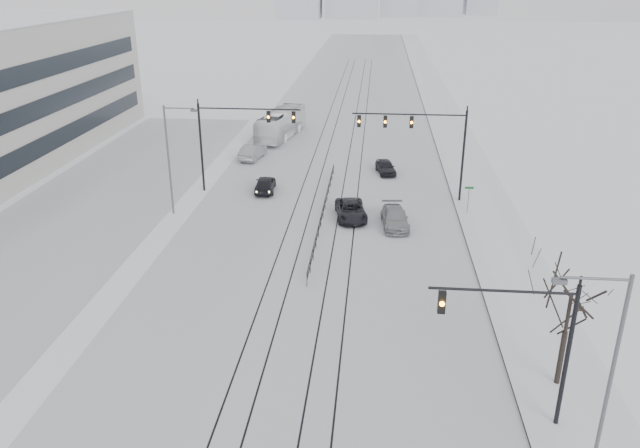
{
  "coord_description": "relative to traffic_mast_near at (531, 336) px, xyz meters",
  "views": [
    {
      "loc": [
        4.02,
        -17.07,
        18.68
      ],
      "look_at": [
        0.57,
        20.88,
        3.2
      ],
      "focal_mm": 35.0,
      "sensor_mm": 36.0,
      "label": 1
    }
  ],
  "objects": [
    {
      "name": "traffic_mast_nw",
      "position": [
        -19.31,
        30.0,
        1.01
      ],
      "size": [
        9.1,
        0.37,
        8.0
      ],
      "color": "black",
      "rests_on": "ground"
    },
    {
      "name": "street_light_east",
      "position": [
        1.91,
        -3.0,
        0.65
      ],
      "size": [
        2.73,
        0.25,
        9.0
      ],
      "color": "#595B60",
      "rests_on": "ground"
    },
    {
      "name": "tram_rails",
      "position": [
        -10.79,
        34.0,
        -4.54
      ],
      "size": [
        5.3,
        180.0,
        0.01
      ],
      "color": "black",
      "rests_on": "ground"
    },
    {
      "name": "median_fence",
      "position": [
        -10.79,
        24.0,
        -4.04
      ],
      "size": [
        0.06,
        24.0,
        1.0
      ],
      "color": "black",
      "rests_on": "ground"
    },
    {
      "name": "sedan_sb_inner",
      "position": [
        -16.61,
        30.12,
        -3.83
      ],
      "size": [
        2.03,
        4.4,
        1.46
      ],
      "primitive_type": "imported",
      "rotation": [
        0.0,
        0.0,
        3.21
      ],
      "color": "black",
      "rests_on": "ground"
    },
    {
      "name": "street_sign",
      "position": [
        1.01,
        26.0,
        -2.96
      ],
      "size": [
        0.7,
        0.06,
        2.4
      ],
      "color": "#595B60",
      "rests_on": "ground"
    },
    {
      "name": "sedan_sb_outer",
      "position": [
        -19.78,
        40.55,
        -3.78
      ],
      "size": [
        2.42,
        4.98,
        1.57
      ],
      "primitive_type": "imported",
      "rotation": [
        0.0,
        0.0,
        2.98
      ],
      "color": "gray",
      "rests_on": "ground"
    },
    {
      "name": "traffic_mast_ne",
      "position": [
        -2.64,
        29.0,
        1.2
      ],
      "size": [
        9.6,
        0.37,
        8.0
      ],
      "color": "black",
      "rests_on": "ground"
    },
    {
      "name": "traffic_mast_near",
      "position": [
        0.0,
        0.0,
        0.0
      ],
      "size": [
        6.1,
        0.37,
        7.0
      ],
      "color": "black",
      "rests_on": "ground"
    },
    {
      "name": "sedan_nb_far",
      "position": [
        -5.65,
        36.64,
        -3.89
      ],
      "size": [
        2.34,
        4.16,
        1.34
      ],
      "primitive_type": "imported",
      "rotation": [
        0.0,
        0.0,
        0.21
      ],
      "color": "black",
      "rests_on": "ground"
    },
    {
      "name": "parking_strip",
      "position": [
        -30.79,
        29.0,
        -4.55
      ],
      "size": [
        14.0,
        60.0,
        0.03
      ],
      "primitive_type": "cube",
      "color": "silver",
      "rests_on": "ground"
    },
    {
      "name": "road",
      "position": [
        -10.79,
        54.0,
        -4.55
      ],
      "size": [
        22.0,
        260.0,
        0.02
      ],
      "primitive_type": "cube",
      "color": "silver",
      "rests_on": "ground"
    },
    {
      "name": "sedan_nb_front",
      "position": [
        -8.54,
        24.16,
        -3.87
      ],
      "size": [
        3.02,
        5.27,
        1.39
      ],
      "primitive_type": "imported",
      "rotation": [
        0.0,
        0.0,
        0.15
      ],
      "color": "black",
      "rests_on": "ground"
    },
    {
      "name": "street_light_west",
      "position": [
        -22.99,
        24.0,
        0.65
      ],
      "size": [
        2.73,
        0.25,
        9.0
      ],
      "color": "#595B60",
      "rests_on": "ground"
    },
    {
      "name": "sidewalk_east",
      "position": [
        2.71,
        54.0,
        -4.48
      ],
      "size": [
        5.0,
        260.0,
        0.16
      ],
      "primitive_type": "cube",
      "color": "white",
      "rests_on": "ground"
    },
    {
      "name": "box_truck",
      "position": [
        -18.13,
        50.13,
        -2.92
      ],
      "size": [
        4.75,
        12.07,
        3.28
      ],
      "primitive_type": "imported",
      "rotation": [
        0.0,
        0.0,
        2.97
      ],
      "color": "white",
      "rests_on": "ground"
    },
    {
      "name": "curb",
      "position": [
        0.26,
        54.0,
        -4.5
      ],
      "size": [
        0.1,
        260.0,
        0.12
      ],
      "primitive_type": "cube",
      "color": "gray",
      "rests_on": "ground"
    },
    {
      "name": "sedan_nb_right",
      "position": [
        -5.03,
        22.74,
        -3.86
      ],
      "size": [
        2.4,
        4.99,
        1.4
      ],
      "primitive_type": "imported",
      "rotation": [
        0.0,
        0.0,
        0.09
      ],
      "color": "gray",
      "rests_on": "ground"
    },
    {
      "name": "bare_tree",
      "position": [
        2.41,
        3.0,
        -0.07
      ],
      "size": [
        4.4,
        4.4,
        6.1
      ],
      "color": "black",
      "rests_on": "ground"
    }
  ]
}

